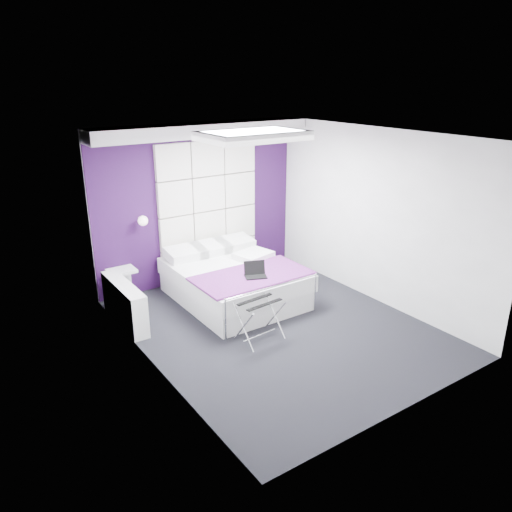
{
  "coord_description": "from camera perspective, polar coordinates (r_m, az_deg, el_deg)",
  "views": [
    {
      "loc": [
        -3.72,
        -4.92,
        3.29
      ],
      "look_at": [
        -0.12,
        0.35,
        0.97
      ],
      "focal_mm": 35.0,
      "sensor_mm": 36.0,
      "label": 1
    }
  ],
  "objects": [
    {
      "name": "bed",
      "position": [
        7.69,
        -2.57,
        -2.86
      ],
      "size": [
        1.69,
        2.04,
        0.71
      ],
      "color": "white",
      "rests_on": "floor"
    },
    {
      "name": "wall_lamp",
      "position": [
        7.75,
        -12.91,
        4.02
      ],
      "size": [
        0.15,
        0.15,
        0.15
      ],
      "primitive_type": "sphere",
      "color": "white",
      "rests_on": "wall_back"
    },
    {
      "name": "headboard",
      "position": [
        8.32,
        -5.41,
        5.17
      ],
      "size": [
        1.8,
        0.08,
        2.3
      ],
      "primitive_type": null,
      "color": "silver",
      "rests_on": "wall_back"
    },
    {
      "name": "wall_back",
      "position": [
        8.27,
        -6.56,
        5.97
      ],
      "size": [
        3.6,
        0.0,
        3.6
      ],
      "primitive_type": "plane",
      "rotation": [
        1.57,
        0.0,
        0.0
      ],
      "color": "silver",
      "rests_on": "floor"
    },
    {
      "name": "accent_wall",
      "position": [
        8.27,
        -6.52,
        5.96
      ],
      "size": [
        3.58,
        0.02,
        2.58
      ],
      "primitive_type": "cube",
      "color": "#2B0D3A",
      "rests_on": "wall_back"
    },
    {
      "name": "nightstand",
      "position": [
        7.82,
        -15.11,
        -1.65
      ],
      "size": [
        0.41,
        0.32,
        0.05
      ],
      "primitive_type": "cube",
      "color": "white",
      "rests_on": "wall_back"
    },
    {
      "name": "ceiling",
      "position": [
        6.2,
        2.85,
        13.61
      ],
      "size": [
        4.4,
        4.4,
        0.0
      ],
      "primitive_type": "plane",
      "rotation": [
        3.14,
        0.0,
        0.0
      ],
      "color": "white",
      "rests_on": "wall_back"
    },
    {
      "name": "soffit",
      "position": [
        7.85,
        -6.02,
        14.14
      ],
      "size": [
        3.58,
        0.5,
        0.2
      ],
      "primitive_type": "cube",
      "color": "white",
      "rests_on": "wall_back"
    },
    {
      "name": "radiator",
      "position": [
        7.19,
        -14.8,
        -5.26
      ],
      "size": [
        0.22,
        1.2,
        0.6
      ],
      "primitive_type": "cube",
      "color": "white",
      "rests_on": "floor"
    },
    {
      "name": "luggage_rack",
      "position": [
        6.55,
        0.41,
        -7.38
      ],
      "size": [
        0.56,
        0.41,
        0.55
      ],
      "rotation": [
        0.0,
        0.0,
        0.08
      ],
      "color": "silver",
      "rests_on": "floor"
    },
    {
      "name": "skylight",
      "position": [
        6.7,
        -0.34,
        13.67
      ],
      "size": [
        1.36,
        0.86,
        0.12
      ],
      "primitive_type": null,
      "color": "white",
      "rests_on": "ceiling"
    },
    {
      "name": "wall_right",
      "position": [
        7.66,
        13.54,
        4.39
      ],
      "size": [
        0.0,
        4.4,
        4.4
      ],
      "primitive_type": "plane",
      "rotation": [
        1.57,
        0.0,
        -1.57
      ],
      "color": "silver",
      "rests_on": "floor"
    },
    {
      "name": "wall_left",
      "position": [
        5.64,
        -12.15,
        -1.11
      ],
      "size": [
        0.0,
        4.4,
        4.4
      ],
      "primitive_type": "plane",
      "rotation": [
        1.57,
        0.0,
        1.57
      ],
      "color": "silver",
      "rests_on": "floor"
    },
    {
      "name": "floor",
      "position": [
        6.99,
        2.48,
        -8.09
      ],
      "size": [
        4.4,
        4.4,
        0.0
      ],
      "primitive_type": "plane",
      "color": "black",
      "rests_on": "ground"
    },
    {
      "name": "laptop",
      "position": [
        7.13,
        -0.22,
        -1.93
      ],
      "size": [
        0.3,
        0.22,
        0.22
      ],
      "rotation": [
        0.0,
        0.0,
        -0.38
      ],
      "color": "black",
      "rests_on": "bed"
    }
  ]
}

